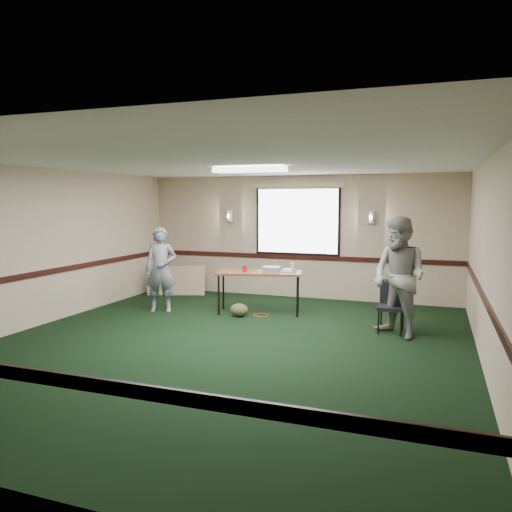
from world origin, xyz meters
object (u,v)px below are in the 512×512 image
(person_left, at_px, (161,269))
(projector, at_px, (272,269))
(person_right, at_px, (399,277))
(folding_table, at_px, (259,275))
(conference_chair, at_px, (392,302))

(person_left, bearing_deg, projector, -7.54)
(person_right, bearing_deg, folding_table, -159.03)
(projector, bearing_deg, folding_table, -179.98)
(projector, height_order, person_right, person_right)
(conference_chair, height_order, person_left, person_left)
(folding_table, height_order, person_right, person_right)
(conference_chair, bearing_deg, projector, 166.61)
(projector, distance_m, conference_chair, 2.35)
(folding_table, xyz_separation_m, person_right, (2.62, -0.83, 0.21))
(projector, distance_m, person_right, 2.53)
(conference_chair, distance_m, person_right, 0.55)
(projector, relative_size, person_left, 0.19)
(person_right, bearing_deg, conference_chair, 151.76)
(folding_table, height_order, person_left, person_left)
(person_right, bearing_deg, person_left, -145.92)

